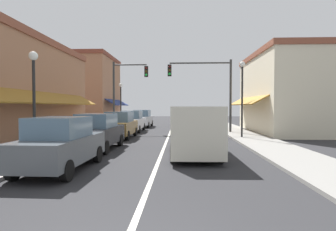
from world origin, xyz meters
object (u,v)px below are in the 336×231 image
Objects in this scene: parked_car_third_left at (120,125)px; street_lamp_right_mid at (242,87)px; parked_car_distant_left at (142,119)px; traffic_signal_mast_arm at (209,83)px; street_lamp_left_near at (34,86)px; van_in_lane at (194,129)px; parked_car_far_left at (132,121)px; street_lamp_left_far at (121,97)px; parked_car_nearest_left at (61,144)px; traffic_signal_left_corner at (125,86)px; parked_car_second_left at (97,132)px.

street_lamp_right_mid is at bearing 0.54° from parked_car_third_left.
parked_car_distant_left is at bearing 128.15° from street_lamp_right_mid.
traffic_signal_mast_arm is 13.74m from street_lamp_left_near.
street_lamp_right_mid reaches higher than van_in_lane.
street_lamp_left_far is at bearing 115.98° from parked_car_far_left.
parked_car_nearest_left is 19.43m from parked_car_distant_left.
parked_car_distant_left is 17.00m from van_in_lane.
street_lamp_left_near is at bearing -95.86° from traffic_signal_left_corner.
parked_car_second_left and parked_car_distant_left have the same top height.
street_lamp_right_mid reaches higher than parked_car_distant_left.
parked_car_distant_left is at bearing 91.13° from parked_car_nearest_left.
van_in_lane is 12.70m from traffic_signal_left_corner.
parked_car_distant_left is 17.62m from street_lamp_left_near.
parked_car_third_left is at bearing 91.62° from parked_car_second_left.
traffic_signal_mast_arm is at bearing 115.63° from street_lamp_right_mid.
parked_car_second_left is 4.98m from parked_car_third_left.
traffic_signal_left_corner is (-0.64, 4.92, 2.99)m from parked_car_third_left.
parked_car_far_left is (-0.03, 4.86, 0.00)m from parked_car_third_left.
street_lamp_left_far is (-1.73, 3.64, 2.13)m from parked_car_far_left.
parked_car_far_left is 5.22m from parked_car_distant_left.
street_lamp_right_mid is at bearing -30.55° from parked_car_far_left.
parked_car_second_left is at bearing -82.58° from street_lamp_left_far.
street_lamp_left_near reaches higher than parked_car_nearest_left.
traffic_signal_left_corner reaches higher than street_lamp_left_far.
street_lamp_right_mid is at bearing -50.14° from parked_car_distant_left.
traffic_signal_mast_arm is (6.16, -6.40, 3.08)m from parked_car_distant_left.
parked_car_far_left is at bearing 91.83° from parked_car_second_left.
parked_car_second_left is 0.70× the size of traffic_signal_left_corner.
van_in_lane is 16.24m from street_lamp_left_far.
street_lamp_left_far reaches higher than street_lamp_left_near.
parked_car_third_left is 4.86m from parked_car_far_left.
parked_car_far_left is at bearing -90.07° from parked_car_distant_left.
traffic_signal_mast_arm reaches higher than parked_car_third_left.
traffic_signal_mast_arm is (1.66, 10.00, 2.82)m from van_in_lane.
traffic_signal_mast_arm is at bearing 53.31° from street_lamp_left_near.
parked_car_nearest_left is 1.00× the size of parked_car_second_left.
parked_car_far_left is at bearing -5.59° from traffic_signal_left_corner.
traffic_signal_mast_arm is at bearing -9.97° from parked_car_far_left.
parked_car_distant_left is at bearing 83.34° from street_lamp_left_near.
parked_car_third_left is 0.71× the size of traffic_signal_mast_arm.
street_lamp_left_far reaches higher than van_in_lane.
parked_car_nearest_left is 0.70× the size of traffic_signal_left_corner.
parked_car_third_left is at bearing -82.56° from traffic_signal_left_corner.
parked_car_third_left is (0.00, 4.98, 0.00)m from parked_car_second_left.
traffic_signal_left_corner is 1.36× the size of street_lamp_left_near.
traffic_signal_left_corner is (-0.61, 0.06, 2.99)m from parked_car_far_left.
street_lamp_right_mid reaches higher than parked_car_nearest_left.
parked_car_third_left is at bearing 75.44° from street_lamp_left_near.
parked_car_distant_left is (0.04, 19.43, 0.00)m from parked_car_nearest_left.
street_lamp_left_near is at bearing -103.79° from parked_car_third_left.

